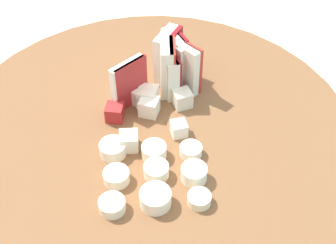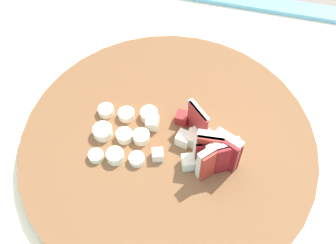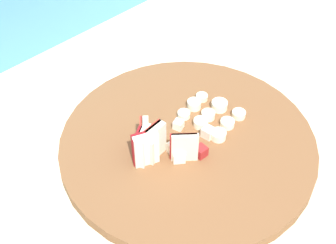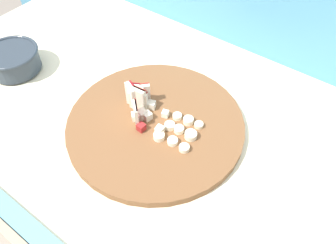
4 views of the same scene
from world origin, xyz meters
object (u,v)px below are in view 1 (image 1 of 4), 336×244
Objects in this scene: apple_dice_pile at (147,107)px; banana_slice_rows at (152,174)px; cutting_board at (151,135)px; apple_wedge_fan at (169,66)px.

apple_dice_pile reaches higher than banana_slice_rows.
apple_wedge_fan is (-0.07, 0.02, 0.04)m from cutting_board.
apple_wedge_fan is at bearing 176.20° from banana_slice_rows.
apple_wedge_fan is 0.14m from banana_slice_rows.
cutting_board is 4.49× the size of apple_wedge_fan.
cutting_board is 4.51× the size of apple_dice_pile.
cutting_board is 0.07m from banana_slice_rows.
banana_slice_rows is (0.14, -0.01, -0.02)m from apple_wedge_fan.
apple_wedge_fan is 0.06m from apple_dice_pile.
cutting_board is at bearing -12.37° from apple_wedge_fan.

